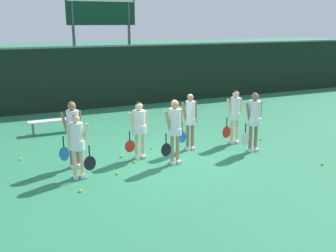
# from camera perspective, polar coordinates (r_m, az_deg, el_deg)

# --- Properties ---
(ground_plane) EXTENTS (140.00, 140.00, 0.00)m
(ground_plane) POSITION_cam_1_polar(r_m,az_deg,el_deg) (11.42, 0.20, -4.70)
(ground_plane) COLOR #2D7F56
(fence_windscreen) EXTENTS (60.00, 0.08, 2.83)m
(fence_windscreen) POSITION_cam_1_polar(r_m,az_deg,el_deg) (18.09, -9.84, 7.03)
(fence_windscreen) COLOR black
(fence_windscreen) RESTS_ON ground_plane
(scoreboard) EXTENTS (3.39, 0.15, 5.05)m
(scoreboard) POSITION_cam_1_polar(r_m,az_deg,el_deg) (20.01, -9.62, 14.90)
(scoreboard) COLOR #515156
(scoreboard) RESTS_ON ground_plane
(bench_courtside) EXTENTS (1.67, 0.36, 0.47)m
(bench_courtside) POSITION_cam_1_polar(r_m,az_deg,el_deg) (14.50, -16.38, 0.59)
(bench_courtside) COLOR silver
(bench_courtside) RESTS_ON ground_plane
(player_0) EXTENTS (0.66, 0.37, 1.65)m
(player_0) POSITION_cam_1_polar(r_m,az_deg,el_deg) (10.01, -13.02, -2.14)
(player_0) COLOR beige
(player_0) RESTS_ON ground_plane
(player_1) EXTENTS (0.65, 0.37, 1.80)m
(player_1) POSITION_cam_1_polar(r_m,az_deg,el_deg) (10.71, 0.97, -0.00)
(player_1) COLOR tan
(player_1) RESTS_ON ground_plane
(player_2) EXTENTS (0.70, 0.41, 1.80)m
(player_2) POSITION_cam_1_polar(r_m,az_deg,el_deg) (12.05, 12.38, 1.36)
(player_2) COLOR #8C664C
(player_2) RESTS_ON ground_plane
(player_3) EXTENTS (0.65, 0.38, 1.81)m
(player_3) POSITION_cam_1_polar(r_m,az_deg,el_deg) (10.74, -13.63, -0.38)
(player_3) COLOR #8C664C
(player_3) RESTS_ON ground_plane
(player_4) EXTENTS (0.69, 0.40, 1.66)m
(player_4) POSITION_cam_1_polar(r_m,az_deg,el_deg) (11.19, -4.22, 0.14)
(player_4) COLOR beige
(player_4) RESTS_ON ground_plane
(player_5) EXTENTS (0.61, 0.33, 1.74)m
(player_5) POSITION_cam_1_polar(r_m,az_deg,el_deg) (11.96, 3.21, 1.24)
(player_5) COLOR #8C664C
(player_5) RESTS_ON ground_plane
(player_6) EXTENTS (0.64, 0.35, 1.74)m
(player_6) POSITION_cam_1_polar(r_m,az_deg,el_deg) (12.76, 9.67, 1.95)
(player_6) COLOR beige
(player_6) RESTS_ON ground_plane
(tennis_ball_0) EXTENTS (0.07, 0.07, 0.07)m
(tennis_ball_0) POSITION_cam_1_polar(r_m,az_deg,el_deg) (13.47, 13.32, -1.88)
(tennis_ball_0) COLOR #CCE033
(tennis_ball_0) RESTS_ON ground_plane
(tennis_ball_1) EXTENTS (0.07, 0.07, 0.07)m
(tennis_ball_1) POSITION_cam_1_polar(r_m,az_deg,el_deg) (9.45, -12.60, -9.16)
(tennis_ball_1) COLOR #CCE033
(tennis_ball_1) RESTS_ON ground_plane
(tennis_ball_2) EXTENTS (0.07, 0.07, 0.07)m
(tennis_ball_2) POSITION_cam_1_polar(r_m,az_deg,el_deg) (11.56, -6.79, -4.37)
(tennis_ball_2) COLOR #CCE033
(tennis_ball_2) RESTS_ON ground_plane
(tennis_ball_3) EXTENTS (0.07, 0.07, 0.07)m
(tennis_ball_3) POSITION_cam_1_polar(r_m,az_deg,el_deg) (10.31, -7.39, -6.82)
(tennis_ball_3) COLOR #CCE033
(tennis_ball_3) RESTS_ON ground_plane
(tennis_ball_4) EXTENTS (0.07, 0.07, 0.07)m
(tennis_ball_4) POSITION_cam_1_polar(r_m,az_deg,el_deg) (11.08, -4.88, -5.19)
(tennis_ball_4) COLOR #CCE033
(tennis_ball_4) RESTS_ON ground_plane
(tennis_ball_5) EXTENTS (0.07, 0.07, 0.07)m
(tennis_ball_5) POSITION_cam_1_polar(r_m,az_deg,el_deg) (12.15, -3.84, -3.34)
(tennis_ball_5) COLOR #CCE033
(tennis_ball_5) RESTS_ON ground_plane
(tennis_ball_6) EXTENTS (0.07, 0.07, 0.07)m
(tennis_ball_6) POSITION_cam_1_polar(r_m,az_deg,el_deg) (12.03, -20.63, -4.49)
(tennis_ball_6) COLOR #CCE033
(tennis_ball_6) RESTS_ON ground_plane
(tennis_ball_7) EXTENTS (0.07, 0.07, 0.07)m
(tennis_ball_7) POSITION_cam_1_polar(r_m,az_deg,el_deg) (12.24, -2.40, -3.19)
(tennis_ball_7) COLOR #CCE033
(tennis_ball_7) RESTS_ON ground_plane
(tennis_ball_8) EXTENTS (0.07, 0.07, 0.07)m
(tennis_ball_8) POSITION_cam_1_polar(r_m,az_deg,el_deg) (11.70, 21.53, -5.12)
(tennis_ball_8) COLOR #CCE033
(tennis_ball_8) RESTS_ON ground_plane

